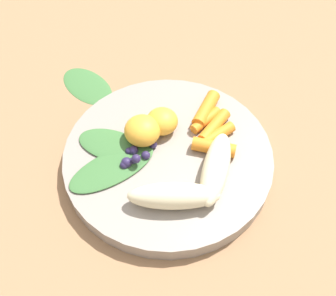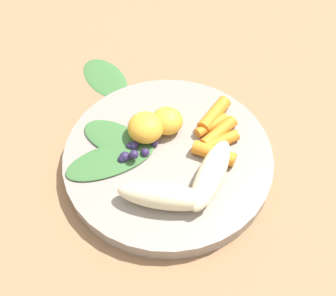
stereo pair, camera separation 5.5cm
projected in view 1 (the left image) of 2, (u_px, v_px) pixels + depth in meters
name	position (u px, v px, depth m)	size (l,w,h in m)	color
ground_plane	(168.00, 163.00, 0.58)	(2.40, 2.40, 0.00)	#99704C
bowl	(168.00, 158.00, 0.57)	(0.29, 0.29, 0.02)	gray
banana_peeled_left	(216.00, 168.00, 0.52)	(0.11, 0.03, 0.03)	beige
banana_peeled_right	(174.00, 196.00, 0.50)	(0.11, 0.03, 0.03)	beige
orange_segment_near	(142.00, 131.00, 0.56)	(0.05, 0.05, 0.04)	#F4A833
orange_segment_far	(162.00, 121.00, 0.57)	(0.04, 0.04, 0.03)	#F4A833
carrot_front	(214.00, 146.00, 0.55)	(0.02, 0.02, 0.06)	orange
carrot_mid_left	(218.00, 135.00, 0.57)	(0.02, 0.02, 0.05)	orange
carrot_mid_right	(214.00, 126.00, 0.58)	(0.02, 0.02, 0.06)	orange
carrot_rear	(206.00, 120.00, 0.58)	(0.01, 0.01, 0.05)	orange
carrot_small	(206.00, 109.00, 0.59)	(0.02, 0.02, 0.06)	orange
blueberry_pile	(136.00, 155.00, 0.55)	(0.05, 0.05, 0.02)	#2D234C
kale_leaf_left	(112.00, 145.00, 0.56)	(0.10, 0.05, 0.01)	#3D7038
kale_leaf_right	(112.00, 167.00, 0.54)	(0.12, 0.05, 0.01)	#3D7038
kale_leaf_stray	(87.00, 85.00, 0.67)	(0.11, 0.06, 0.01)	#3D7038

